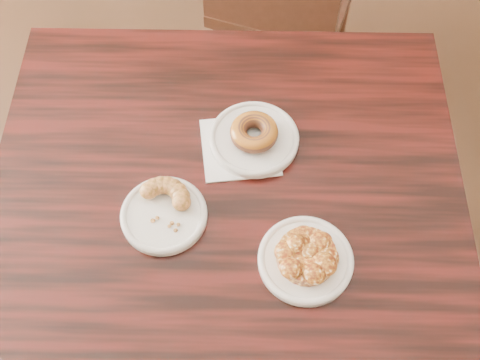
% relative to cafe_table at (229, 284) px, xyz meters
% --- Properties ---
extents(floor, '(5.00, 5.00, 0.00)m').
position_rel_cafe_table_xyz_m(floor, '(-0.18, 0.25, -0.38)').
color(floor, black).
rests_on(floor, ground).
extents(cafe_table, '(1.01, 1.01, 0.75)m').
position_rel_cafe_table_xyz_m(cafe_table, '(0.00, 0.00, 0.00)').
color(cafe_table, black).
rests_on(cafe_table, floor).
extents(napkin, '(0.18, 0.18, 0.00)m').
position_rel_cafe_table_xyz_m(napkin, '(-0.00, 0.13, 0.38)').
color(napkin, white).
rests_on(napkin, cafe_table).
extents(plate_donut, '(0.17, 0.17, 0.01)m').
position_rel_cafe_table_xyz_m(plate_donut, '(0.02, 0.15, 0.38)').
color(plate_donut, white).
rests_on(plate_donut, napkin).
extents(plate_cruller, '(0.15, 0.15, 0.01)m').
position_rel_cafe_table_xyz_m(plate_cruller, '(-0.10, -0.04, 0.38)').
color(plate_cruller, white).
rests_on(plate_cruller, cafe_table).
extents(plate_fritter, '(0.16, 0.16, 0.01)m').
position_rel_cafe_table_xyz_m(plate_fritter, '(0.15, -0.07, 0.38)').
color(plate_fritter, white).
rests_on(plate_fritter, cafe_table).
extents(glazed_donut, '(0.09, 0.09, 0.03)m').
position_rel_cafe_table_xyz_m(glazed_donut, '(0.02, 0.15, 0.41)').
color(glazed_donut, '#915A15').
rests_on(glazed_donut, plate_donut).
extents(apple_fritter, '(0.14, 0.14, 0.03)m').
position_rel_cafe_table_xyz_m(apple_fritter, '(0.15, -0.07, 0.40)').
color(apple_fritter, '#4E1908').
rests_on(apple_fritter, plate_fritter).
extents(cruller_fragment, '(0.11, 0.11, 0.03)m').
position_rel_cafe_table_xyz_m(cruller_fragment, '(-0.10, -0.04, 0.40)').
color(cruller_fragment, brown).
rests_on(cruller_fragment, plate_cruller).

